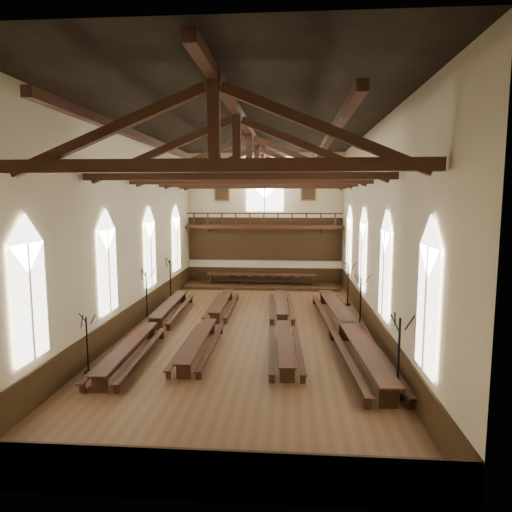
% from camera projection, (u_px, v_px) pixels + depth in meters
% --- Properties ---
extents(ground, '(26.00, 26.00, 0.00)m').
position_uv_depth(ground, '(250.00, 330.00, 22.76)').
color(ground, brown).
rests_on(ground, ground).
extents(room_walls, '(26.00, 26.00, 26.00)m').
position_uv_depth(room_walls, '(249.00, 200.00, 21.95)').
color(room_walls, beige).
rests_on(room_walls, ground).
extents(wainscot_band, '(12.00, 26.00, 1.20)m').
position_uv_depth(wainscot_band, '(250.00, 319.00, 22.68)').
color(wainscot_band, '#362410').
rests_on(wainscot_band, ground).
extents(side_windows, '(11.85, 19.80, 4.50)m').
position_uv_depth(side_windows, '(249.00, 256.00, 22.29)').
color(side_windows, white).
rests_on(side_windows, room_walls).
extents(end_window, '(2.80, 0.12, 3.80)m').
position_uv_depth(end_window, '(265.00, 190.00, 34.61)').
color(end_window, white).
rests_on(end_window, room_walls).
extents(minstrels_gallery, '(11.80, 1.24, 3.70)m').
position_uv_depth(minstrels_gallery, '(264.00, 233.00, 34.79)').
color(minstrels_gallery, '#3C1D13').
rests_on(minstrels_gallery, room_walls).
extents(portraits, '(7.75, 0.09, 1.45)m').
position_uv_depth(portraits, '(265.00, 191.00, 34.63)').
color(portraits, brown).
rests_on(portraits, room_walls).
extents(roof_trusses, '(11.70, 25.70, 2.80)m').
position_uv_depth(roof_trusses, '(249.00, 163.00, 21.73)').
color(roof_trusses, '#3C1D13').
rests_on(roof_trusses, room_walls).
extents(refectory_row_a, '(1.68, 14.11, 0.71)m').
position_uv_depth(refectory_row_a, '(153.00, 324.00, 22.03)').
color(refectory_row_a, '#3C1D13').
rests_on(refectory_row_a, ground).
extents(refectory_row_b, '(1.43, 13.66, 0.67)m').
position_uv_depth(refectory_row_b, '(212.00, 319.00, 23.01)').
color(refectory_row_b, '#3C1D13').
rests_on(refectory_row_b, ground).
extents(refectory_row_c, '(1.63, 13.72, 0.67)m').
position_uv_depth(refectory_row_c, '(282.00, 321.00, 22.70)').
color(refectory_row_c, '#3C1D13').
rests_on(refectory_row_c, ground).
extents(refectory_row_d, '(2.13, 15.08, 0.81)m').
position_uv_depth(refectory_row_d, '(347.00, 327.00, 21.31)').
color(refectory_row_d, '#3C1D13').
rests_on(refectory_row_d, ground).
extents(dais, '(11.40, 2.91, 0.19)m').
position_uv_depth(dais, '(262.00, 285.00, 34.03)').
color(dais, '#362410').
rests_on(dais, ground).
extents(high_table, '(8.24, 1.11, 0.77)m').
position_uv_depth(high_table, '(262.00, 276.00, 33.94)').
color(high_table, '#3C1D13').
rests_on(high_table, dais).
extents(high_chairs, '(5.87, 0.48, 1.01)m').
position_uv_depth(high_chairs, '(262.00, 275.00, 34.74)').
color(high_chairs, '#3C1D13').
rests_on(high_chairs, dais).
extents(candelabrum_left_near, '(0.69, 0.66, 2.29)m').
position_uv_depth(candelabrum_left_near, '(88.00, 355.00, 17.09)').
color(candelabrum_left_near, black).
rests_on(candelabrum_left_near, ground).
extents(candelabrum_left_mid, '(0.82, 0.88, 2.89)m').
position_uv_depth(candelabrum_left_mid, '(147.00, 306.00, 24.08)').
color(candelabrum_left_mid, black).
rests_on(candelabrum_left_mid, ground).
extents(candelabrum_left_far, '(0.76, 0.88, 2.85)m').
position_uv_depth(candelabrum_left_far, '(171.00, 289.00, 28.81)').
color(candelabrum_left_far, black).
rests_on(candelabrum_left_far, ground).
extents(candelabrum_right_near, '(0.84, 0.87, 2.88)m').
position_uv_depth(candelabrum_right_near, '(398.00, 373.00, 14.89)').
color(candelabrum_right_near, black).
rests_on(candelabrum_right_near, ground).
extents(candelabrum_right_mid, '(0.82, 0.82, 2.77)m').
position_uv_depth(candelabrum_right_mid, '(360.00, 312.00, 23.04)').
color(candelabrum_right_mid, black).
rests_on(candelabrum_right_mid, ground).
extents(candelabrum_right_far, '(0.78, 0.81, 2.69)m').
position_uv_depth(candelabrum_right_far, '(348.00, 292.00, 28.05)').
color(candelabrum_right_far, black).
rests_on(candelabrum_right_far, ground).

